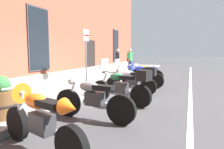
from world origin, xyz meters
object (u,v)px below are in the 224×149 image
object	(u,v)px
motorcycle_orange_sport	(37,116)
motorcycle_blue_sport	(141,74)
motorcycle_yellow_naked	(144,73)
motorcycle_green_touring	(123,86)
pedestrian_dark_jacket	(118,60)
barrel_planter	(2,100)
motorcycle_grey_naked	(92,100)
pedestrian_striped_shirt	(130,59)
parking_sign	(86,50)
motorcycle_silver_touring	(133,79)

from	to	relation	value
motorcycle_orange_sport	motorcycle_blue_sport	distance (m)	6.65
motorcycle_yellow_naked	motorcycle_green_touring	bearing A→B (deg)	-175.63
pedestrian_dark_jacket	barrel_planter	size ratio (longest dim) A/B	1.76
motorcycle_orange_sport	motorcycle_blue_sport	world-z (taller)	motorcycle_blue_sport
motorcycle_grey_naked	pedestrian_striped_shirt	bearing A→B (deg)	10.93
pedestrian_striped_shirt	parking_sign	world-z (taller)	parking_sign
motorcycle_silver_touring	pedestrian_dark_jacket	distance (m)	6.41
barrel_planter	parking_sign	bearing A→B (deg)	1.24
motorcycle_blue_sport	motorcycle_silver_touring	bearing A→B (deg)	-176.61
motorcycle_orange_sport	motorcycle_grey_naked	world-z (taller)	motorcycle_orange_sport
pedestrian_dark_jacket	parking_sign	distance (m)	6.06
motorcycle_green_touring	motorcycle_yellow_naked	bearing A→B (deg)	4.37
pedestrian_dark_jacket	motorcycle_orange_sport	bearing A→B (deg)	-167.48
motorcycle_blue_sport	parking_sign	world-z (taller)	parking_sign
motorcycle_yellow_naked	parking_sign	distance (m)	3.96
motorcycle_green_touring	motorcycle_blue_sport	distance (m)	3.31
motorcycle_yellow_naked	pedestrian_dark_jacket	world-z (taller)	pedestrian_dark_jacket
motorcycle_grey_naked	parking_sign	distance (m)	3.81
motorcycle_green_touring	motorcycle_silver_touring	xyz separation A→B (m)	(1.65, 0.11, -0.02)
motorcycle_silver_touring	motorcycle_grey_naked	bearing A→B (deg)	178.39
motorcycle_yellow_naked	parking_sign	world-z (taller)	parking_sign
motorcycle_silver_touring	parking_sign	xyz separation A→B (m)	(-0.18, 1.90, 1.12)
pedestrian_dark_jacket	pedestrian_striped_shirt	xyz separation A→B (m)	(0.73, -0.66, 0.02)
motorcycle_grey_naked	motorcycle_orange_sport	bearing A→B (deg)	174.53
motorcycle_yellow_naked	barrel_planter	size ratio (longest dim) A/B	2.18
pedestrian_striped_shirt	barrel_planter	world-z (taller)	pedestrian_striped_shirt
pedestrian_striped_shirt	motorcycle_silver_touring	bearing A→B (deg)	-163.01
barrel_planter	pedestrian_striped_shirt	bearing A→B (deg)	0.98
motorcycle_orange_sport	pedestrian_dark_jacket	distance (m)	11.08
motorcycle_silver_touring	pedestrian_dark_jacket	size ratio (longest dim) A/B	1.24
pedestrian_dark_jacket	parking_sign	size ratio (longest dim) A/B	0.70
barrel_planter	motorcycle_yellow_naked	bearing A→B (deg)	-11.62
motorcycle_green_touring	parking_sign	distance (m)	2.73
motorcycle_grey_naked	barrel_planter	bearing A→B (deg)	119.64
motorcycle_orange_sport	barrel_planter	distance (m)	1.71
motorcycle_green_touring	pedestrian_dark_jacket	bearing A→B (deg)	20.30
motorcycle_silver_touring	motorcycle_orange_sport	bearing A→B (deg)	177.09
motorcycle_orange_sport	parking_sign	bearing A→B (deg)	18.88
motorcycle_orange_sport	barrel_planter	world-z (taller)	barrel_planter
motorcycle_yellow_naked	pedestrian_striped_shirt	size ratio (longest dim) A/B	1.22
motorcycle_green_touring	pedestrian_dark_jacket	world-z (taller)	pedestrian_dark_jacket
motorcycle_silver_touring	pedestrian_striped_shirt	world-z (taller)	pedestrian_striped_shirt
motorcycle_green_touring	motorcycle_yellow_naked	size ratio (longest dim) A/B	1.04
motorcycle_silver_touring	pedestrian_dark_jacket	xyz separation A→B (m)	(5.81, 2.65, 0.52)
motorcycle_orange_sport	motorcycle_silver_touring	world-z (taller)	motorcycle_silver_touring
parking_sign	motorcycle_orange_sport	bearing A→B (deg)	-161.12
motorcycle_green_touring	parking_sign	bearing A→B (deg)	53.65
motorcycle_grey_naked	pedestrian_dark_jacket	xyz separation A→B (m)	(9.13, 2.56, 0.59)
parking_sign	barrel_planter	distance (m)	4.27
motorcycle_orange_sport	motorcycle_blue_sport	size ratio (longest dim) A/B	1.01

